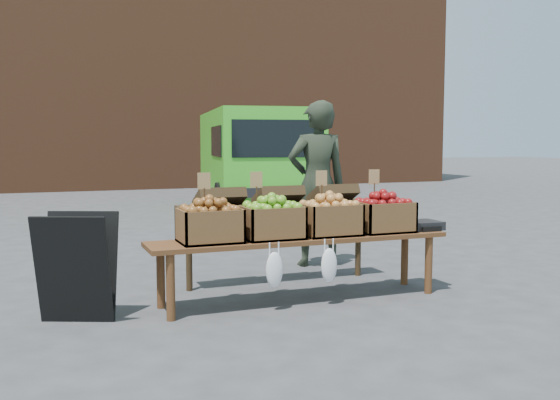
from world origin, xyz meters
name	(u,v)px	position (x,y,z in m)	size (l,w,h in m)	color
ground	(213,298)	(0.00, 0.00, 0.00)	(80.00, 80.00, 0.00)	#414143
brick_building	(79,23)	(0.00, 15.00, 5.00)	(24.00, 4.00, 10.00)	brown
delivery_van	(255,161)	(2.85, 6.92, 1.01)	(2.06, 4.50, 2.02)	green
vendor	(317,184)	(1.51, 1.02, 0.93)	(0.68, 0.44, 1.86)	#232B1F
chalkboard_sign	(77,267)	(-1.17, -0.31, 0.43)	(0.57, 0.31, 0.86)	black
back_table	(278,231)	(0.77, 0.36, 0.52)	(2.10, 0.44, 1.04)	#312313
display_bench	(301,269)	(0.70, -0.36, 0.28)	(2.70, 0.56, 0.57)	#512F18
crate_golden_apples	(210,226)	(-0.12, -0.36, 0.71)	(0.50, 0.40, 0.28)	brown
crate_russet_pears	(272,222)	(0.43, -0.36, 0.71)	(0.50, 0.40, 0.28)	#558D1A
crate_red_apples	(329,219)	(0.98, -0.36, 0.71)	(0.50, 0.40, 0.28)	#B29133
crate_green_apples	(383,217)	(1.53, -0.36, 0.71)	(0.50, 0.40, 0.28)	#6F010A
weighing_scale	(421,225)	(1.95, -0.36, 0.61)	(0.34, 0.30, 0.08)	black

